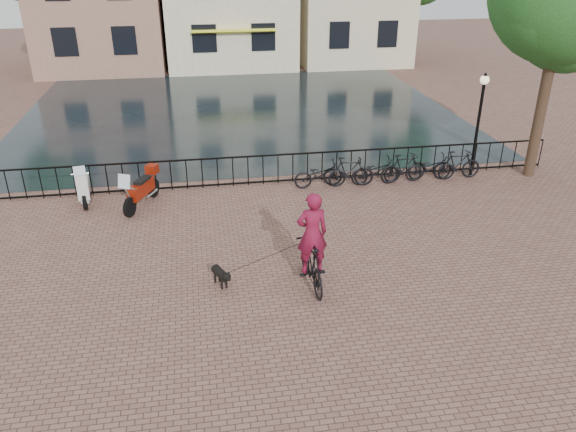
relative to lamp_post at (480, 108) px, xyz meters
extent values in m
plane|color=brown|center=(-7.20, -7.60, -2.38)|extent=(100.00, 100.00, 0.00)
plane|color=black|center=(-7.20, 9.70, -2.38)|extent=(20.00, 20.00, 0.00)
cube|color=black|center=(-7.20, 0.40, -1.38)|extent=(20.00, 0.05, 0.05)
cube|color=black|center=(-7.20, 0.40, -2.30)|extent=(20.00, 0.05, 0.05)
cube|color=yellow|center=(-6.70, 17.70, 0.22)|extent=(5.00, 0.60, 0.15)
cylinder|color=black|center=(-18.20, 19.40, 0.77)|extent=(0.36, 0.36, 6.30)
cylinder|color=black|center=(2.00, -0.30, 0.42)|extent=(0.36, 0.36, 5.60)
cylinder|color=black|center=(4.80, 19.40, 0.60)|extent=(0.36, 0.36, 5.95)
cylinder|color=black|center=(0.00, 0.00, -0.78)|extent=(0.10, 0.10, 3.20)
sphere|color=beige|center=(0.00, 0.00, 0.92)|extent=(0.30, 0.30, 0.30)
imported|color=black|center=(-6.87, -5.93, -1.77)|extent=(0.67, 2.04, 1.21)
imported|color=maroon|center=(-6.87, -5.93, -0.81)|extent=(0.90, 0.61, 2.38)
imported|color=black|center=(-5.40, -0.20, -1.93)|extent=(1.72, 0.62, 0.90)
imported|color=black|center=(-4.45, -0.20, -1.88)|extent=(1.72, 0.74, 1.00)
imported|color=black|center=(-3.50, -0.20, -1.93)|extent=(1.74, 0.67, 0.90)
imported|color=black|center=(-2.55, -0.20, -1.88)|extent=(1.71, 0.69, 1.00)
imported|color=black|center=(-1.60, -0.20, -1.93)|extent=(1.74, 0.67, 0.90)
imported|color=black|center=(-0.65, -0.20, -1.88)|extent=(1.67, 0.48, 1.00)
camera|label=1|loc=(-9.25, -16.86, 4.87)|focal=35.00mm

